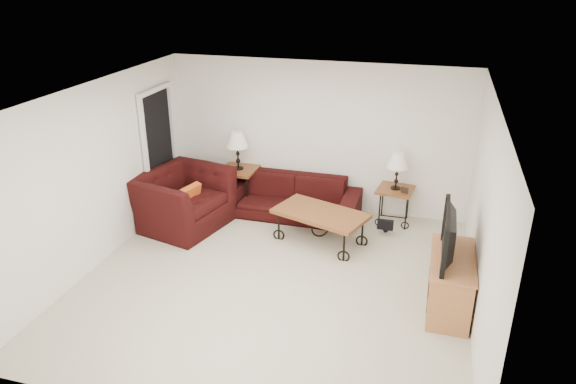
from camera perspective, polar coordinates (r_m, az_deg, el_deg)
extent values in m
plane|color=beige|center=(7.26, -1.52, -9.40)|extent=(5.00, 5.00, 0.00)
cube|color=white|center=(8.93, 3.15, 5.88)|extent=(5.00, 0.02, 2.50)
cube|color=white|center=(4.64, -11.04, -12.29)|extent=(5.00, 0.02, 2.50)
cube|color=white|center=(7.74, -19.62, 1.71)|extent=(0.02, 5.00, 2.50)
cube|color=white|center=(6.44, 20.16, -2.71)|extent=(0.02, 5.00, 2.50)
plane|color=white|center=(6.27, -1.76, 10.21)|extent=(5.00, 5.00, 0.00)
cube|color=black|center=(9.10, -13.50, 4.06)|extent=(0.08, 0.94, 2.04)
imported|color=black|center=(8.89, 0.44, -0.55)|extent=(2.23, 0.87, 0.65)
cube|color=brown|center=(9.33, -5.23, 0.58)|extent=(0.62, 0.62, 0.66)
cube|color=brown|center=(8.81, 11.22, -1.43)|extent=(0.61, 0.61, 0.60)
cube|color=black|center=(9.12, -6.53, 2.56)|extent=(0.13, 0.04, 0.11)
cube|color=black|center=(8.53, 12.30, 0.18)|extent=(0.12, 0.05, 0.10)
cube|color=brown|center=(8.07, 3.44, -3.75)|extent=(1.52, 1.13, 0.51)
imported|color=black|center=(8.66, -11.13, -0.80)|extent=(1.50, 1.62, 0.89)
cube|color=#DC451C|center=(8.53, -10.41, -0.60)|extent=(0.20, 0.42, 0.40)
cube|color=#C67D49|center=(6.86, 16.84, -9.22)|extent=(0.48, 1.16, 0.69)
imported|color=black|center=(6.54, 17.32, -4.42)|extent=(0.14, 1.03, 0.60)
ellipsoid|color=black|center=(8.48, 10.44, -2.79)|extent=(0.38, 0.29, 0.49)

